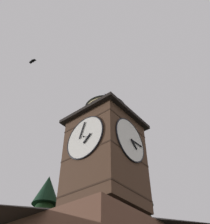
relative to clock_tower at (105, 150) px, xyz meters
name	(u,v)px	position (x,y,z in m)	size (l,w,h in m)	color
clock_tower	(105,150)	(0.00, 0.00, 0.00)	(4.85, 4.85, 9.75)	#4C3323
flying_bird_low	(33,61)	(5.50, -2.91, 6.64)	(0.30, 0.64, 0.16)	black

